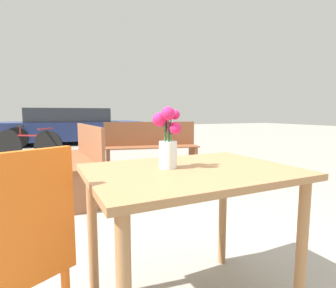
% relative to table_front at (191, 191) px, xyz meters
% --- Properties ---
extents(table_front, '(0.97, 0.73, 0.74)m').
position_rel_table_front_xyz_m(table_front, '(0.00, 0.00, 0.00)').
color(table_front, '#9E7047').
rests_on(table_front, ground_plane).
extents(flower_vase, '(0.14, 0.13, 0.29)m').
position_rel_table_front_xyz_m(flower_vase, '(-0.10, 0.05, 0.25)').
color(flower_vase, silver).
rests_on(flower_vase, table_front).
extents(cafe_chair, '(0.54, 0.54, 0.88)m').
position_rel_table_front_xyz_m(cafe_chair, '(-0.77, -0.07, -0.12)').
color(cafe_chair, orange).
rests_on(cafe_chair, ground_plane).
extents(bench_near, '(0.45, 1.54, 0.85)m').
position_rel_table_front_xyz_m(bench_near, '(-0.27, 2.30, -0.17)').
color(bench_near, brown).
rests_on(bench_near, ground_plane).
extents(bench_middle, '(1.59, 0.65, 0.85)m').
position_rel_table_front_xyz_m(bench_middle, '(0.93, 3.05, -0.17)').
color(bench_middle, brown).
rests_on(bench_middle, ground_plane).
extents(bicycle, '(1.33, 0.92, 0.75)m').
position_rel_table_front_xyz_m(bicycle, '(-1.06, 5.11, -0.29)').
color(bicycle, black).
rests_on(bicycle, ground_plane).
extents(parked_car, '(4.61, 2.04, 1.16)m').
position_rel_table_front_xyz_m(parked_car, '(-0.07, 8.25, -0.06)').
color(parked_car, navy).
rests_on(parked_car, ground_plane).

